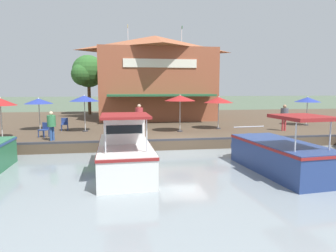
{
  "coord_description": "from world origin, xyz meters",
  "views": [
    {
      "loc": [
        15.93,
        -3.16,
        3.48
      ],
      "look_at": [
        -1.0,
        -0.64,
        1.3
      ],
      "focal_mm": 32.0,
      "sensor_mm": 36.0,
      "label": 1
    }
  ],
  "objects_px": {
    "patio_umbrella_by_entrance": "(39,101)",
    "person_at_quay_edge": "(284,114)",
    "patio_umbrella_near_quay_edge": "(308,100)",
    "patio_umbrella_back_row": "(0,102)",
    "person_mid_patio": "(139,114)",
    "patio_umbrella_mid_patio_left": "(84,99)",
    "waterfront_restaurant": "(155,77)",
    "motorboat_fourth_along": "(124,148)",
    "tree_upstream_bank": "(87,72)",
    "cafe_chair_facing_river": "(65,123)",
    "motorboat_second_along": "(273,153)",
    "patio_umbrella_far_corner": "(180,98)",
    "person_near_entrance": "(51,122)",
    "patio_umbrella_mid_patio_right": "(219,100)",
    "cafe_chair_beside_entrance": "(44,129)"
  },
  "relations": [
    {
      "from": "motorboat_fourth_along",
      "to": "tree_upstream_bank",
      "type": "relative_size",
      "value": 0.99
    },
    {
      "from": "patio_umbrella_mid_patio_left",
      "to": "tree_upstream_bank",
      "type": "distance_m",
      "value": 13.6
    },
    {
      "from": "patio_umbrella_near_quay_edge",
      "to": "person_mid_patio",
      "type": "bearing_deg",
      "value": -85.03
    },
    {
      "from": "patio_umbrella_far_corner",
      "to": "person_at_quay_edge",
      "type": "distance_m",
      "value": 7.15
    },
    {
      "from": "patio_umbrella_by_entrance",
      "to": "person_at_quay_edge",
      "type": "height_order",
      "value": "patio_umbrella_by_entrance"
    },
    {
      "from": "patio_umbrella_near_quay_edge",
      "to": "patio_umbrella_back_row",
      "type": "bearing_deg",
      "value": -81.32
    },
    {
      "from": "patio_umbrella_near_quay_edge",
      "to": "patio_umbrella_back_row",
      "type": "height_order",
      "value": "patio_umbrella_back_row"
    },
    {
      "from": "patio_umbrella_back_row",
      "to": "patio_umbrella_mid_patio_left",
      "type": "bearing_deg",
      "value": 117.89
    },
    {
      "from": "waterfront_restaurant",
      "to": "motorboat_fourth_along",
      "type": "bearing_deg",
      "value": -10.8
    },
    {
      "from": "cafe_chair_beside_entrance",
      "to": "person_mid_patio",
      "type": "distance_m",
      "value": 5.99
    },
    {
      "from": "person_mid_patio",
      "to": "tree_upstream_bank",
      "type": "distance_m",
      "value": 14.8
    },
    {
      "from": "patio_umbrella_far_corner",
      "to": "motorboat_fourth_along",
      "type": "bearing_deg",
      "value": -29.02
    },
    {
      "from": "patio_umbrella_far_corner",
      "to": "person_near_entrance",
      "type": "height_order",
      "value": "patio_umbrella_far_corner"
    },
    {
      "from": "waterfront_restaurant",
      "to": "cafe_chair_facing_river",
      "type": "bearing_deg",
      "value": -42.03
    },
    {
      "from": "waterfront_restaurant",
      "to": "patio_umbrella_mid_patio_right",
      "type": "height_order",
      "value": "waterfront_restaurant"
    },
    {
      "from": "cafe_chair_facing_river",
      "to": "person_near_entrance",
      "type": "distance_m",
      "value": 4.09
    },
    {
      "from": "patio_umbrella_mid_patio_left",
      "to": "patio_umbrella_by_entrance",
      "type": "relative_size",
      "value": 1.1
    },
    {
      "from": "tree_upstream_bank",
      "to": "patio_umbrella_by_entrance",
      "type": "bearing_deg",
      "value": -8.94
    },
    {
      "from": "waterfront_restaurant",
      "to": "patio_umbrella_back_row",
      "type": "relative_size",
      "value": 4.55
    },
    {
      "from": "waterfront_restaurant",
      "to": "person_mid_patio",
      "type": "bearing_deg",
      "value": -13.05
    },
    {
      "from": "motorboat_second_along",
      "to": "cafe_chair_facing_river",
      "type": "bearing_deg",
      "value": -132.95
    },
    {
      "from": "person_at_quay_edge",
      "to": "motorboat_fourth_along",
      "type": "bearing_deg",
      "value": -60.78
    },
    {
      "from": "patio_umbrella_by_entrance",
      "to": "motorboat_second_along",
      "type": "bearing_deg",
      "value": 50.1
    },
    {
      "from": "patio_umbrella_near_quay_edge",
      "to": "cafe_chair_beside_entrance",
      "type": "height_order",
      "value": "patio_umbrella_near_quay_edge"
    },
    {
      "from": "waterfront_restaurant",
      "to": "patio_umbrella_far_corner",
      "type": "distance_m",
      "value": 9.74
    },
    {
      "from": "person_mid_patio",
      "to": "patio_umbrella_mid_patio_left",
      "type": "bearing_deg",
      "value": -93.62
    },
    {
      "from": "person_mid_patio",
      "to": "motorboat_second_along",
      "type": "bearing_deg",
      "value": 31.18
    },
    {
      "from": "cafe_chair_beside_entrance",
      "to": "person_near_entrance",
      "type": "xyz_separation_m",
      "value": [
        1.37,
        0.74,
        0.53
      ]
    },
    {
      "from": "patio_umbrella_back_row",
      "to": "person_near_entrance",
      "type": "xyz_separation_m",
      "value": [
        1.04,
        2.95,
        -1.1
      ]
    },
    {
      "from": "cafe_chair_facing_river",
      "to": "person_at_quay_edge",
      "type": "distance_m",
      "value": 14.93
    },
    {
      "from": "patio_umbrella_mid_patio_left",
      "to": "motorboat_second_along",
      "type": "bearing_deg",
      "value": 44.94
    },
    {
      "from": "waterfront_restaurant",
      "to": "cafe_chair_beside_entrance",
      "type": "xyz_separation_m",
      "value": [
        10.55,
        -7.74,
        -3.47
      ]
    },
    {
      "from": "person_near_entrance",
      "to": "motorboat_fourth_along",
      "type": "bearing_deg",
      "value": 42.14
    },
    {
      "from": "patio_umbrella_by_entrance",
      "to": "cafe_chair_facing_river",
      "type": "relative_size",
      "value": 2.6
    },
    {
      "from": "cafe_chair_facing_river",
      "to": "motorboat_fourth_along",
      "type": "relative_size",
      "value": 0.13
    },
    {
      "from": "person_at_quay_edge",
      "to": "tree_upstream_bank",
      "type": "bearing_deg",
      "value": -135.81
    },
    {
      "from": "patio_umbrella_far_corner",
      "to": "person_near_entrance",
      "type": "distance_m",
      "value": 8.06
    },
    {
      "from": "waterfront_restaurant",
      "to": "motorboat_second_along",
      "type": "height_order",
      "value": "waterfront_restaurant"
    },
    {
      "from": "person_near_entrance",
      "to": "person_mid_patio",
      "type": "relative_size",
      "value": 0.9
    },
    {
      "from": "patio_umbrella_by_entrance",
      "to": "motorboat_second_along",
      "type": "xyz_separation_m",
      "value": [
        9.99,
        11.95,
        -1.81
      ]
    },
    {
      "from": "patio_umbrella_near_quay_edge",
      "to": "person_at_quay_edge",
      "type": "height_order",
      "value": "patio_umbrella_near_quay_edge"
    },
    {
      "from": "person_at_quay_edge",
      "to": "tree_upstream_bank",
      "type": "distance_m",
      "value": 21.16
    },
    {
      "from": "cafe_chair_facing_river",
      "to": "motorboat_second_along",
      "type": "relative_size",
      "value": 0.14
    },
    {
      "from": "cafe_chair_facing_river",
      "to": "person_at_quay_edge",
      "type": "height_order",
      "value": "person_at_quay_edge"
    },
    {
      "from": "patio_umbrella_near_quay_edge",
      "to": "patio_umbrella_by_entrance",
      "type": "bearing_deg",
      "value": -90.87
    },
    {
      "from": "patio_umbrella_mid_patio_left",
      "to": "tree_upstream_bank",
      "type": "height_order",
      "value": "tree_upstream_bank"
    },
    {
      "from": "tree_upstream_bank",
      "to": "person_mid_patio",
      "type": "bearing_deg",
      "value": 19.75
    },
    {
      "from": "patio_umbrella_back_row",
      "to": "motorboat_fourth_along",
      "type": "height_order",
      "value": "patio_umbrella_back_row"
    },
    {
      "from": "patio_umbrella_near_quay_edge",
      "to": "motorboat_fourth_along",
      "type": "xyz_separation_m",
      "value": [
        8.55,
        -14.06,
        -1.67
      ]
    },
    {
      "from": "patio_umbrella_far_corner",
      "to": "tree_upstream_bank",
      "type": "height_order",
      "value": "tree_upstream_bank"
    }
  ]
}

